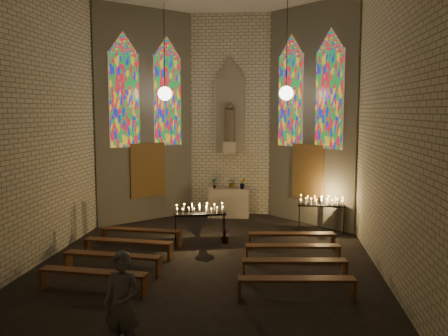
{
  "coord_description": "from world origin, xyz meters",
  "views": [
    {
      "loc": [
        1.64,
        -11.48,
        3.66
      ],
      "look_at": [
        0.28,
        1.23,
        2.19
      ],
      "focal_mm": 40.0,
      "sensor_mm": 36.0,
      "label": 1
    }
  ],
  "objects": [
    {
      "name": "room",
      "position": [
        -0.0,
        3.37,
        3.72
      ],
      "size": [
        8.22,
        12.43,
        7.0
      ],
      "color": "beige",
      "rests_on": "ground"
    },
    {
      "name": "aisle_flower_pot",
      "position": [
        0.23,
        1.98,
        0.2
      ],
      "size": [
        0.3,
        0.3,
        0.41
      ],
      "primitive_type": "imported",
      "rotation": [
        0.0,
        0.0,
        0.43
      ],
      "color": "#4C723F",
      "rests_on": "ground"
    },
    {
      "name": "floor",
      "position": [
        0.0,
        0.0,
        0.0
      ],
      "size": [
        12.0,
        12.0,
        0.0
      ],
      "primitive_type": "plane",
      "color": "black",
      "rests_on": "ground"
    },
    {
      "name": "pew_left_0",
      "position": [
        -2.05,
        1.58,
        0.35
      ],
      "size": [
        2.29,
        0.56,
        0.44
      ],
      "rotation": [
        0.0,
        0.0,
        -0.11
      ],
      "color": "#522E17",
      "rests_on": "ground"
    },
    {
      "name": "flower_vase_right",
      "position": [
        0.48,
        5.37,
        1.19
      ],
      "size": [
        0.25,
        0.22,
        0.39
      ],
      "primitive_type": "imported",
      "rotation": [
        0.0,
        0.0,
        0.23
      ],
      "color": "#4C723F",
      "rests_on": "altar"
    },
    {
      "name": "flower_vase_center",
      "position": [
        0.11,
        5.54,
        1.18
      ],
      "size": [
        0.33,
        0.29,
        0.36
      ],
      "primitive_type": "imported",
      "rotation": [
        0.0,
        0.0,
        -0.02
      ],
      "color": "#4C723F",
      "rests_on": "altar"
    },
    {
      "name": "pew_left_1",
      "position": [
        -2.05,
        0.38,
        0.35
      ],
      "size": [
        2.29,
        0.56,
        0.44
      ],
      "rotation": [
        0.0,
        0.0,
        -0.11
      ],
      "color": "#522E17",
      "rests_on": "ground"
    },
    {
      "name": "pew_right_1",
      "position": [
        2.05,
        0.38,
        0.35
      ],
      "size": [
        2.29,
        0.56,
        0.44
      ],
      "rotation": [
        0.0,
        0.0,
        0.11
      ],
      "color": "#522E17",
      "rests_on": "ground"
    },
    {
      "name": "pew_right_0",
      "position": [
        2.05,
        1.58,
        0.35
      ],
      "size": [
        2.29,
        0.56,
        0.44
      ],
      "rotation": [
        0.0,
        0.0,
        0.11
      ],
      "color": "#522E17",
      "rests_on": "ground"
    },
    {
      "name": "votive_stand_right",
      "position": [
        3.0,
        3.6,
        0.89
      ],
      "size": [
        1.43,
        0.42,
        1.04
      ],
      "rotation": [
        0.0,
        0.0,
        -0.06
      ],
      "color": "black",
      "rests_on": "ground"
    },
    {
      "name": "pew_right_3",
      "position": [
        2.05,
        -2.02,
        0.35
      ],
      "size": [
        2.29,
        0.56,
        0.44
      ],
      "rotation": [
        0.0,
        0.0,
        0.11
      ],
      "color": "#522E17",
      "rests_on": "ground"
    },
    {
      "name": "votive_stand_left",
      "position": [
        -0.46,
        1.88,
        0.9
      ],
      "size": [
        1.47,
        0.68,
        1.05
      ],
      "rotation": [
        0.0,
        0.0,
        0.24
      ],
      "color": "black",
      "rests_on": "ground"
    },
    {
      "name": "flower_vase_left",
      "position": [
        -0.5,
        5.35,
        1.18
      ],
      "size": [
        0.22,
        0.19,
        0.36
      ],
      "primitive_type": "imported",
      "rotation": [
        0.0,
        0.0,
        -0.38
      ],
      "color": "#4C723F",
      "rests_on": "altar"
    },
    {
      "name": "altar",
      "position": [
        0.0,
        5.45,
        0.5
      ],
      "size": [
        1.4,
        0.6,
        1.0
      ],
      "primitive_type": "cube",
      "color": "beige",
      "rests_on": "ground"
    },
    {
      "name": "visitor",
      "position": [
        -0.61,
        -4.6,
        0.8
      ],
      "size": [
        0.64,
        0.48,
        1.61
      ],
      "primitive_type": "imported",
      "rotation": [
        0.0,
        0.0,
        -0.17
      ],
      "color": "#4C4D56",
      "rests_on": "ground"
    },
    {
      "name": "pew_right_2",
      "position": [
        2.05,
        -0.82,
        0.35
      ],
      "size": [
        2.29,
        0.56,
        0.44
      ],
      "rotation": [
        0.0,
        0.0,
        0.11
      ],
      "color": "#522E17",
      "rests_on": "ground"
    },
    {
      "name": "pew_left_3",
      "position": [
        -2.05,
        -2.02,
        0.35
      ],
      "size": [
        2.29,
        0.56,
        0.44
      ],
      "rotation": [
        0.0,
        0.0,
        -0.11
      ],
      "color": "#522E17",
      "rests_on": "ground"
    },
    {
      "name": "pew_left_2",
      "position": [
        -2.05,
        -0.82,
        0.35
      ],
      "size": [
        2.29,
        0.56,
        0.44
      ],
      "rotation": [
        0.0,
        0.0,
        -0.11
      ],
      "color": "#522E17",
      "rests_on": "ground"
    }
  ]
}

